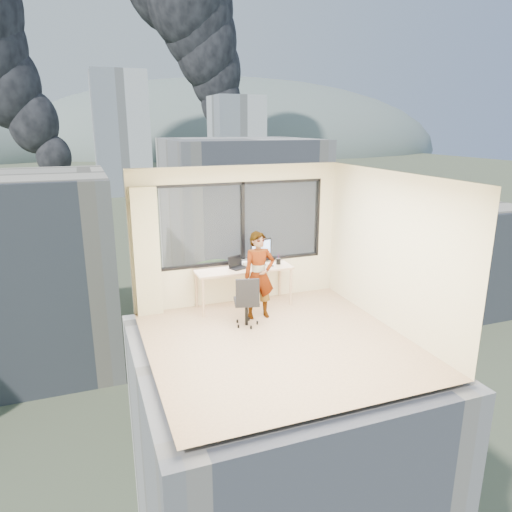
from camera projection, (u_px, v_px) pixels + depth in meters
name	position (u px, v px, depth m)	size (l,w,h in m)	color
floor	(278.00, 342.00, 7.42)	(4.00, 4.00, 0.01)	#D1AF87
ceiling	(280.00, 176.00, 6.72)	(4.00, 4.00, 0.01)	white
wall_front	(349.00, 311.00, 5.26)	(4.00, 0.01, 2.60)	beige
wall_left	(144.00, 278.00, 6.40)	(0.01, 4.00, 2.60)	beige
wall_right	(391.00, 251.00, 7.74)	(0.01, 4.00, 2.60)	beige
window_wall	(240.00, 223.00, 8.83)	(3.30, 0.16, 1.55)	black
curtain	(147.00, 253.00, 8.23)	(0.45, 0.14, 2.30)	beige
desk	(244.00, 287.00, 8.81)	(1.80, 0.60, 0.75)	beige
chair	(246.00, 300.00, 7.93)	(0.46, 0.46, 0.91)	black
person	(259.00, 275.00, 8.19)	(0.57, 0.37, 1.55)	#2D2D33
monitor	(261.00, 252.00, 8.82)	(0.50, 0.11, 0.50)	black
game_console	(249.00, 262.00, 8.95)	(0.31, 0.26, 0.07)	white
laptop	(239.00, 263.00, 8.65)	(0.31, 0.33, 0.20)	black
cellphone	(271.00, 266.00, 8.81)	(0.11, 0.05, 0.01)	black
pen_cup	(278.00, 261.00, 8.93)	(0.09, 0.09, 0.11)	black
handbag	(259.00, 258.00, 8.99)	(0.25, 0.13, 0.20)	#0C493B
exterior_ground	(93.00, 195.00, 119.50)	(400.00, 400.00, 0.04)	#515B3D
near_bldg_b	(240.00, 220.00, 47.36)	(14.00, 13.00, 16.00)	silver
near_bldg_c	(450.00, 257.00, 45.18)	(12.00, 10.00, 10.00)	beige
far_tower_b	(121.00, 134.00, 118.14)	(13.00, 13.00, 30.00)	silver
far_tower_c	(236.00, 139.00, 149.14)	(15.00, 15.00, 26.00)	silver
hill_b	(232.00, 150.00, 333.56)	(300.00, 220.00, 96.00)	slate
tree_b	(219.00, 351.00, 27.57)	(7.60, 7.60, 9.00)	#224717
tree_c	(318.00, 237.00, 53.33)	(8.40, 8.40, 10.00)	#224717
smoke_plume_b	(236.00, 57.00, 172.02)	(30.00, 18.00, 70.00)	black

